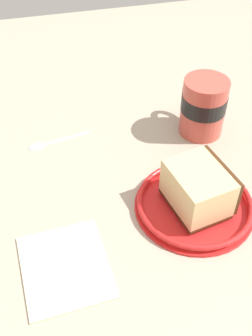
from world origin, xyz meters
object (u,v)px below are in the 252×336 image
Objects in this scene: cake_slice at (199,188)px; tea_mug at (203,105)px; teaspoon at (46,143)px; small_plate at (194,204)px; folded_napkin at (65,266)px.

tea_mug is (17.35, -7.44, 1.41)cm from cake_slice.
tea_mug is 0.95× the size of teaspoon.
teaspoon is (20.32, 20.38, -3.79)cm from cake_slice.
small_plate reaches higher than teaspoon.
cake_slice reaches higher than folded_napkin.
small_plate is at bearing -74.57° from folded_napkin.
teaspoon is 26.01cm from folded_napkin.
small_plate is 1.38× the size of folded_napkin.
folded_napkin is (-26.01, 0.33, -0.05)cm from teaspoon.
teaspoon is (20.37, 20.11, -0.47)cm from small_plate.
tea_mug reaches higher than cake_slice.
cake_slice is 0.94× the size of teaspoon.
small_plate is 1.60× the size of teaspoon.
folded_napkin is at bearing 105.43° from small_plate.
cake_slice is 0.99× the size of tea_mug.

